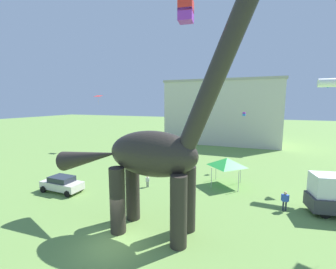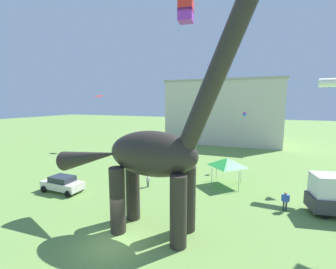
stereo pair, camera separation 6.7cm
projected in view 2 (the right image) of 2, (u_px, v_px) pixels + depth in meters
name	position (u px, v px, depth m)	size (l,w,h in m)	color
ground_plane	(114.00, 244.00, 14.41)	(240.00, 240.00, 0.00)	#6B9347
dinosaur_sculpture	(152.00, 154.00, 15.22)	(14.43, 3.06, 15.09)	#2D2823
parked_sedan_left	(62.00, 183.00, 22.91)	(4.24, 2.01, 1.55)	silver
person_near_flyer	(148.00, 180.00, 24.09)	(0.44, 0.20, 1.19)	#2D3347
person_strolling_adult	(285.00, 199.00, 18.72)	(0.61, 0.27, 1.63)	#2D3347
person_photographer	(182.00, 172.00, 25.83)	(0.65, 0.29, 1.75)	#2D3347
person_vendor_side	(123.00, 166.00, 28.60)	(0.56, 0.25, 1.50)	black
festival_canopy_tent	(227.00, 162.00, 24.34)	(3.15, 3.15, 3.00)	#B2B2B7
kite_high_right	(336.00, 83.00, 22.81)	(3.12, 2.67, 0.91)	white
kite_near_low	(186.00, 11.00, 14.61)	(1.02, 1.02, 1.31)	red
kite_mid_left	(245.00, 114.00, 30.10)	(0.40, 0.40, 0.50)	purple
kite_mid_right	(99.00, 96.00, 42.70)	(1.45, 1.10, 1.75)	red
background_building_block	(223.00, 112.00, 50.69)	(23.98, 10.90, 13.51)	beige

